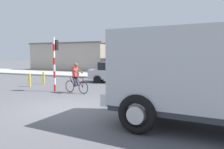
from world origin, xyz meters
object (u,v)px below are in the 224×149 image
traffic_light_pole (55,57)px  car_red_near (115,72)px  bollard_near (30,80)px  pedestrian_near_kerb (133,73)px  bollard_far (44,78)px  cyclist (76,78)px  truck_foreground (205,72)px

traffic_light_pole → car_red_near: size_ratio=0.75×
bollard_near → traffic_light_pole: bearing=-15.4°
car_red_near → pedestrian_near_kerb: (1.67, -0.49, 0.03)m
traffic_light_pole → bollard_far: (-2.78, 2.17, -1.62)m
car_red_near → bollard_near: bearing=-135.5°
car_red_near → cyclist: bearing=-92.5°
car_red_near → bollard_far: car_red_near is taller
bollard_near → cyclist: bearing=-10.6°
truck_foreground → traffic_light_pole: (-8.15, 3.65, 0.40)m
traffic_light_pole → bollard_near: size_ratio=3.56×
cyclist → car_red_near: bearing=87.5°
bollard_near → bollard_far: 1.40m
cyclist → truck_foreground: bearing=-28.5°
bollard_near → bollard_far: bearing=90.0°
car_red_near → pedestrian_near_kerb: size_ratio=2.65×
cyclist → car_red_near: (0.22, 5.19, -0.05)m
traffic_light_pole → pedestrian_near_kerb: size_ratio=1.98×
traffic_light_pole → truck_foreground: bearing=-24.1°
bollard_far → pedestrian_near_kerb: bearing=22.2°
traffic_light_pole → bollard_far: 3.88m
traffic_light_pole → car_red_near: bearing=71.8°
truck_foreground → bollard_far: truck_foreground is taller
pedestrian_near_kerb → car_red_near: bearing=163.8°
cyclist → bollard_far: (-4.26, 2.20, -0.41)m
truck_foreground → traffic_light_pole: traffic_light_pole is taller
pedestrian_near_kerb → bollard_far: size_ratio=1.80×
traffic_light_pole → bollard_near: bearing=164.6°
traffic_light_pole → pedestrian_near_kerb: bearing=54.3°
cyclist → pedestrian_near_kerb: (1.89, 4.71, -0.02)m
cyclist → bollard_near: 4.35m
cyclist → bollard_far: size_ratio=1.91×
truck_foreground → pedestrian_near_kerb: (-4.79, 8.33, -0.82)m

